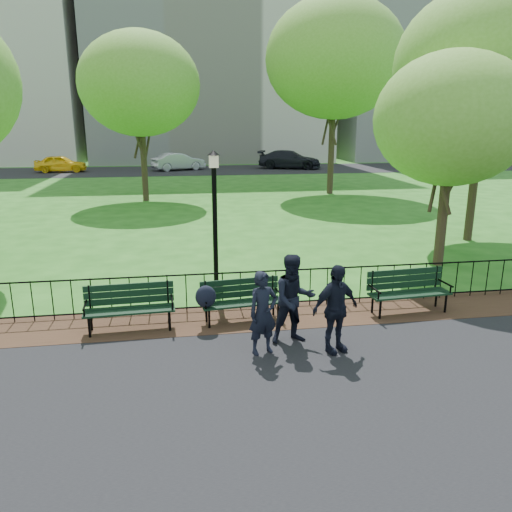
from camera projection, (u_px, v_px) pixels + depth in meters
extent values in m
plane|color=#25631A|center=(286.00, 346.00, 9.42)|extent=(120.00, 120.00, 0.00)
cube|color=black|center=(344.00, 464.00, 6.17)|extent=(60.00, 9.20, 0.01)
cube|color=#342115|center=(271.00, 316.00, 10.84)|extent=(60.00, 1.60, 0.01)
cube|color=black|center=(199.00, 170.00, 42.77)|extent=(70.00, 9.00, 0.01)
cylinder|color=black|center=(267.00, 271.00, 11.09)|extent=(24.00, 0.04, 0.04)
cylinder|color=black|center=(267.00, 303.00, 11.29)|extent=(24.00, 0.04, 0.04)
cylinder|color=black|center=(267.00, 289.00, 11.20)|extent=(0.02, 0.02, 0.90)
cube|color=beige|center=(208.00, 12.00, 51.53)|extent=(24.00, 15.00, 30.00)
cube|color=beige|center=(423.00, 48.00, 55.94)|extent=(20.00, 15.00, 24.00)
cube|color=black|center=(242.00, 303.00, 10.44)|extent=(1.74, 0.63, 0.04)
cube|color=black|center=(239.00, 285.00, 10.58)|extent=(1.69, 0.22, 0.42)
cylinder|color=black|center=(209.00, 319.00, 10.15)|extent=(0.05, 0.05, 0.42)
cylinder|color=black|center=(278.00, 312.00, 10.52)|extent=(0.05, 0.05, 0.42)
cylinder|color=black|center=(206.00, 313.00, 10.47)|extent=(0.05, 0.05, 0.42)
cylinder|color=black|center=(273.00, 306.00, 10.84)|extent=(0.05, 0.05, 0.42)
cylinder|color=black|center=(204.00, 299.00, 10.19)|extent=(0.09, 0.53, 0.04)
cylinder|color=black|center=(279.00, 292.00, 10.60)|extent=(0.09, 0.53, 0.04)
ellipsoid|color=black|center=(206.00, 297.00, 10.09)|extent=(0.45, 0.34, 0.46)
cube|color=black|center=(130.00, 310.00, 9.97)|extent=(1.81, 0.57, 0.04)
cube|color=black|center=(129.00, 290.00, 10.13)|extent=(1.79, 0.13, 0.45)
cylinder|color=black|center=(89.00, 327.00, 9.71)|extent=(0.05, 0.05, 0.45)
cylinder|color=black|center=(170.00, 321.00, 10.02)|extent=(0.05, 0.05, 0.45)
cylinder|color=black|center=(91.00, 321.00, 10.05)|extent=(0.05, 0.05, 0.45)
cylinder|color=black|center=(169.00, 315.00, 10.36)|extent=(0.05, 0.05, 0.45)
cylinder|color=black|center=(85.00, 305.00, 9.76)|extent=(0.07, 0.56, 0.04)
cylinder|color=black|center=(172.00, 299.00, 10.10)|extent=(0.07, 0.56, 0.04)
cube|color=black|center=(410.00, 294.00, 10.91)|extent=(1.85, 0.63, 0.04)
cube|color=black|center=(405.00, 275.00, 11.06)|extent=(1.81, 0.18, 0.45)
cylinder|color=black|center=(380.00, 310.00, 10.62)|extent=(0.05, 0.05, 0.45)
cylinder|color=black|center=(446.00, 303.00, 10.97)|extent=(0.05, 0.05, 0.45)
cylinder|color=black|center=(372.00, 304.00, 10.96)|extent=(0.05, 0.05, 0.45)
cylinder|color=black|center=(436.00, 298.00, 11.32)|extent=(0.05, 0.05, 0.45)
cylinder|color=black|center=(374.00, 289.00, 10.67)|extent=(0.09, 0.57, 0.04)
cylinder|color=black|center=(445.00, 283.00, 11.05)|extent=(0.09, 0.57, 0.04)
cylinder|color=black|center=(216.00, 288.00, 12.45)|extent=(0.27, 0.27, 0.16)
cylinder|color=black|center=(215.00, 230.00, 12.07)|extent=(0.12, 0.12, 3.10)
cube|color=beige|center=(214.00, 161.00, 11.63)|extent=(0.21, 0.21, 0.29)
cone|color=black|center=(213.00, 153.00, 11.58)|extent=(0.31, 0.31, 0.12)
cylinder|color=#2D2116|center=(442.00, 222.00, 14.44)|extent=(0.29, 0.29, 2.55)
ellipsoid|color=#5D992D|center=(452.00, 119.00, 13.68)|extent=(4.29, 4.29, 3.65)
cylinder|color=#2D2116|center=(473.00, 190.00, 17.34)|extent=(0.29, 0.29, 3.58)
ellipsoid|color=#5D992D|center=(487.00, 66.00, 16.28)|extent=(6.03, 6.03, 5.13)
cylinder|color=#2D2116|center=(144.00, 166.00, 26.09)|extent=(0.32, 0.32, 3.61)
ellipsoid|color=#5D992D|center=(139.00, 84.00, 25.02)|extent=(6.08, 6.08, 5.17)
cylinder|color=#2D2116|center=(331.00, 154.00, 28.56)|extent=(0.35, 0.35, 4.54)
ellipsoid|color=#5D992D|center=(335.00, 58.00, 27.21)|extent=(7.64, 7.64, 6.50)
imported|color=black|center=(263.00, 313.00, 8.94)|extent=(0.65, 0.53, 1.54)
imported|color=black|center=(294.00, 299.00, 9.37)|extent=(0.88, 0.52, 1.73)
imported|color=black|center=(335.00, 309.00, 8.99)|extent=(1.04, 0.70, 1.65)
imported|color=yellow|center=(61.00, 164.00, 40.95)|extent=(4.10, 1.74, 1.38)
imported|color=#ABAEB3|center=(178.00, 162.00, 42.47)|extent=(4.72, 3.12, 1.47)
imported|color=black|center=(290.00, 159.00, 43.92)|extent=(5.90, 4.02, 1.59)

